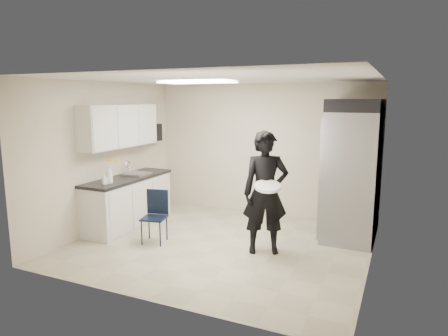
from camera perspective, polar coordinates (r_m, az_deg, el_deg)
The scene contains 21 objects.
floor at distance 6.52m, azimuth -0.50°, elevation -10.83°, with size 4.50×4.50×0.00m, color tan.
ceiling at distance 6.11m, azimuth -0.53°, elevation 12.65°, with size 4.50×4.50×0.00m, color silver.
back_wall at distance 8.02m, azimuth 5.50°, elevation 2.63°, with size 4.50×4.50×0.00m, color beige.
left_wall at distance 7.40m, azimuth -16.54°, elevation 1.66°, with size 4.00×4.00×0.00m, color beige.
right_wall at distance 5.63m, azimuth 20.75°, elevation -1.04°, with size 4.00×4.00×0.00m, color beige.
ceiling_panel at distance 6.73m, azimuth -3.81°, elevation 12.12°, with size 1.20×0.60×0.02m, color white.
lower_counter at distance 7.53m, azimuth -13.48°, elevation -4.81°, with size 0.60×1.90×0.86m, color silver.
countertop at distance 7.43m, azimuth -13.62°, elevation -1.42°, with size 0.64×1.95×0.05m, color black.
sink at distance 7.62m, azimuth -12.35°, elevation -1.21°, with size 0.42×0.40×0.14m, color gray.
faucet at distance 7.71m, azimuth -13.58°, elevation 0.01°, with size 0.02×0.02×0.24m, color silver.
upper_cabinets at distance 7.39m, azimuth -14.69°, elevation 5.83°, with size 0.35×1.80×0.75m, color silver.
towel_dispenser at distance 8.36m, azimuth -10.02°, elevation 5.03°, with size 0.22×0.30×0.35m, color black.
notice_sticker_left at distance 7.48m, azimuth -15.97°, elevation 1.16°, with size 0.00×0.12×0.07m, color yellow.
notice_sticker_right at distance 7.64m, azimuth -14.99°, elevation 1.07°, with size 0.00×0.12×0.07m, color yellow.
commercial_fridge at distance 6.96m, azimuth 17.88°, elevation -0.99°, with size 0.80×1.35×2.10m, color gray.
fridge_compressor at distance 6.85m, azimuth 18.39°, elevation 8.51°, with size 0.80×1.35×0.20m, color black.
folding_chair at distance 6.56m, azimuth -9.96°, elevation -7.06°, with size 0.36×0.36×0.82m, color black.
man_tuxedo at distance 5.98m, azimuth 5.94°, elevation -3.54°, with size 0.68×0.45×1.84m, color black.
bucket_lid at distance 5.70m, azimuth 6.25°, elevation -2.62°, with size 0.37×0.37×0.05m, color white.
soap_bottle_a at distance 6.90m, azimuth -16.08°, elevation -0.92°, with size 0.11×0.11×0.30m, color white.
soap_bottle_b at distance 6.87m, azimuth -16.71°, elevation -1.52°, with size 0.08×0.08×0.17m, color #A4A4B0.
Camera 1 is at (2.56, -5.53, 2.30)m, focal length 32.00 mm.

